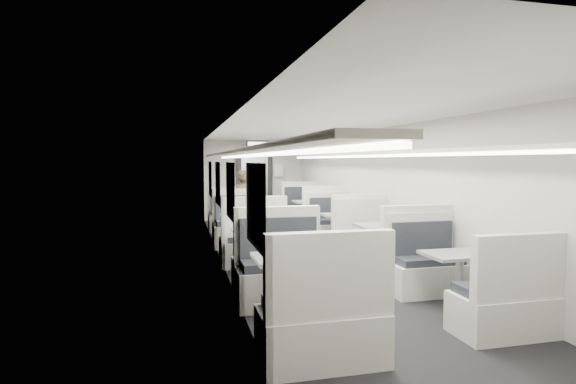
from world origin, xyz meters
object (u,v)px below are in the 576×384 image
booth_left_d (298,291)px  booth_right_d (459,282)px  booth_left_b (246,234)px  exit_sign (257,144)px  booth_left_c (261,252)px  booth_right_b (343,231)px  passenger (245,204)px  booth_right_a (313,216)px  vestibule_door (254,185)px  booth_left_a (232,220)px  booth_right_c (385,247)px

booth_left_d → booth_right_d: (2.00, 0.07, -0.04)m
booth_left_b → exit_sign: 5.01m
booth_left_c → booth_right_b: 2.64m
booth_left_d → passenger: (0.24, 5.70, 0.39)m
passenger → booth_left_c: bearing=-112.4°
booth_left_d → booth_right_b: (2.00, 3.97, -0.04)m
booth_right_a → booth_left_d: bearing=-108.3°
booth_left_d → vestibule_door: vestibule_door is taller
booth_right_b → booth_left_c: bearing=-139.3°
booth_left_a → vestibule_door: bearing=70.4°
booth_right_d → passenger: 5.91m
booth_left_b → booth_left_d: 3.88m
booth_left_a → vestibule_door: size_ratio=0.99×
booth_left_b → booth_left_d: size_ratio=0.99×
booth_left_d → exit_sign: bearing=83.2°
booth_left_c → exit_sign: size_ratio=3.34×
booth_left_d → booth_right_c: booth_left_d is taller
passenger → exit_sign: (0.76, 2.72, 1.49)m
booth_left_a → booth_left_d: size_ratio=0.92×
vestibule_door → exit_sign: 1.33m
booth_right_a → vestibule_door: size_ratio=1.09×
booth_left_a → booth_left_b: size_ratio=0.93×
booth_right_b → booth_right_c: bearing=-90.0°
booth_left_b → booth_right_c: (2.00, -1.81, -0.01)m
vestibule_door → booth_right_b: bearing=-78.6°
booth_left_c → booth_right_a: bearing=62.2°
exit_sign → passenger: bearing=-105.6°
booth_right_b → vestibule_door: bearing=101.4°
booth_right_b → exit_sign: 4.95m
booth_left_b → booth_right_b: 2.00m
booth_left_b → booth_left_c: (0.00, -1.63, -0.03)m
booth_left_a → booth_right_b: 2.92m
booth_left_a → booth_right_b: (2.00, -2.13, -0.00)m
booth_right_c → booth_right_a: bearing=90.0°
booth_left_b → booth_right_d: (2.00, -3.81, -0.04)m
exit_sign → booth_left_c: bearing=-99.2°
booth_left_a → vestibule_door: (1.00, 2.81, 0.67)m
booth_right_d → vestibule_door: 8.92m
booth_left_a → booth_right_b: bearing=-46.8°
booth_right_c → vestibule_door: vestibule_door is taller
booth_left_a → booth_left_c: size_ratio=1.00×
booth_left_c → booth_left_d: (0.00, -2.25, 0.03)m
booth_left_c → booth_right_d: bearing=-47.5°
booth_right_a → booth_right_c: booth_right_a is taller
booth_right_c → booth_left_b: bearing=137.8°
passenger → booth_left_d: bearing=-110.8°
booth_right_c → booth_right_d: size_ratio=1.09×
booth_left_d → booth_left_a: bearing=90.0°
booth_right_a → vestibule_door: vestibule_door is taller
booth_right_d → booth_left_c: bearing=132.5°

